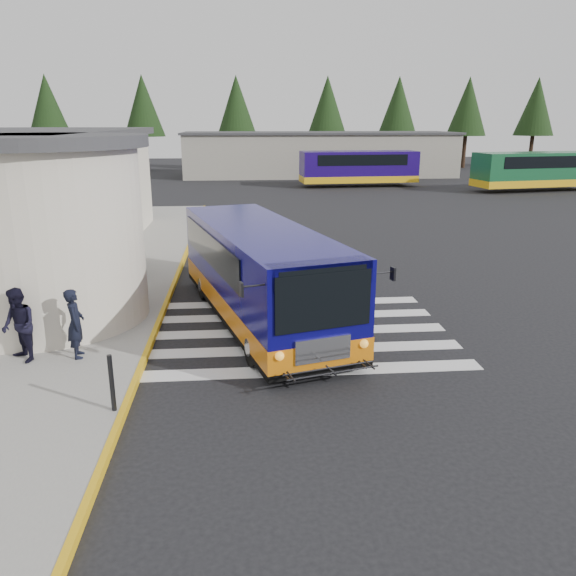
{
  "coord_description": "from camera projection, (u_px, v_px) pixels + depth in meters",
  "views": [
    {
      "loc": [
        -1.77,
        -14.43,
        5.3
      ],
      "look_at": [
        -0.6,
        -0.5,
        1.11
      ],
      "focal_mm": 35.0,
      "sensor_mm": 36.0,
      "label": 1
    }
  ],
  "objects": [
    {
      "name": "far_bus_b",
      "position": [
        536.0,
        169.0,
        43.41
      ],
      "size": [
        10.13,
        4.27,
        2.53
      ],
      "rotation": [
        0.0,
        0.0,
        1.73
      ],
      "color": "#144E2B",
      "rests_on": "ground"
    },
    {
      "name": "tree_line",
      "position": [
        312.0,
        106.0,
        61.73
      ],
      "size": [
        58.4,
        4.4,
        10.0
      ],
      "color": "black",
      "rests_on": "ground"
    },
    {
      "name": "ground",
      "position": [
        308.0,
        321.0,
        15.44
      ],
      "size": [
        140.0,
        140.0,
        0.0
      ],
      "primitive_type": "plane",
      "color": "black",
      "rests_on": "ground"
    },
    {
      "name": "bollard",
      "position": [
        112.0,
        383.0,
        10.22
      ],
      "size": [
        0.09,
        0.09,
        1.1
      ],
      "primitive_type": "cylinder",
      "color": "black",
      "rests_on": "sidewalk"
    },
    {
      "name": "far_bus_a",
      "position": [
        359.0,
        167.0,
        46.36
      ],
      "size": [
        9.73,
        3.28,
        2.47
      ],
      "rotation": [
        0.0,
        0.0,
        1.63
      ],
      "color": "#1A0757",
      "rests_on": "ground"
    },
    {
      "name": "depot_building",
      "position": [
        319.0,
        154.0,
        55.41
      ],
      "size": [
        26.4,
        8.4,
        4.2
      ],
      "color": "gray",
      "rests_on": "ground"
    },
    {
      "name": "crosswalk",
      "position": [
        293.0,
        332.0,
        14.64
      ],
      "size": [
        8.0,
        5.35,
        0.01
      ],
      "color": "silver",
      "rests_on": "ground"
    },
    {
      "name": "transit_bus",
      "position": [
        261.0,
        277.0,
        15.13
      ],
      "size": [
        4.99,
        9.43,
        2.59
      ],
      "rotation": [
        0.0,
        0.0,
        0.27
      ],
      "color": "#0B075A",
      "rests_on": "ground"
    },
    {
      "name": "curb_strip",
      "position": [
        175.0,
        281.0,
        18.91
      ],
      "size": [
        0.12,
        34.0,
        0.16
      ],
      "primitive_type": "cube",
      "color": "gold",
      "rests_on": "ground"
    },
    {
      "name": "pedestrian_a",
      "position": [
        75.0,
        323.0,
        12.52
      ],
      "size": [
        0.49,
        0.65,
        1.6
      ],
      "primitive_type": "imported",
      "rotation": [
        0.0,
        0.0,
        1.78
      ],
      "color": "black",
      "rests_on": "sidewalk"
    },
    {
      "name": "pedestrian_b",
      "position": [
        19.0,
        325.0,
        12.28
      ],
      "size": [
        1.02,
        1.03,
        1.67
      ],
      "primitive_type": "imported",
      "rotation": [
        0.0,
        0.0,
        -0.83
      ],
      "color": "black",
      "rests_on": "sidewalk"
    },
    {
      "name": "sidewalk",
      "position": [
        24.0,
        285.0,
        18.52
      ],
      "size": [
        10.0,
        34.0,
        0.15
      ],
      "primitive_type": "cube",
      "color": "gray",
      "rests_on": "ground"
    }
  ]
}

